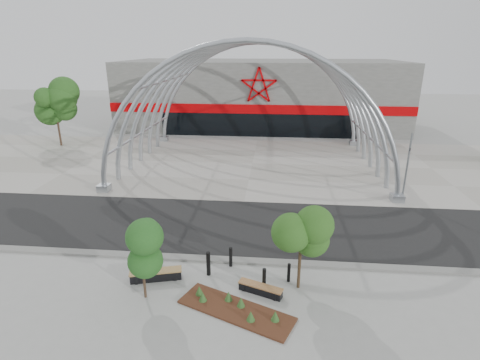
% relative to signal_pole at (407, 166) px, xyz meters
% --- Properties ---
extents(ground, '(140.00, 140.00, 0.00)m').
position_rel_signal_pole_xyz_m(ground, '(-10.50, -8.50, -2.35)').
color(ground, '#9B9B96').
rests_on(ground, ground).
extents(road, '(140.00, 7.00, 0.02)m').
position_rel_signal_pole_xyz_m(road, '(-10.50, -5.00, -2.34)').
color(road, black).
rests_on(road, ground).
extents(forecourt, '(60.00, 17.00, 0.04)m').
position_rel_signal_pole_xyz_m(forecourt, '(-10.50, 7.00, -2.33)').
color(forecourt, '#A39D92').
rests_on(forecourt, ground).
extents(kerb, '(60.00, 0.50, 0.12)m').
position_rel_signal_pole_xyz_m(kerb, '(-10.50, -8.75, -2.29)').
color(kerb, slate).
rests_on(kerb, ground).
extents(arena_building, '(34.00, 15.24, 8.00)m').
position_rel_signal_pole_xyz_m(arena_building, '(-10.50, 24.95, 1.64)').
color(arena_building, '#63635E').
rests_on(arena_building, ground).
extents(vault_canopy, '(20.80, 15.80, 20.36)m').
position_rel_signal_pole_xyz_m(vault_canopy, '(-10.50, 7.00, -2.33)').
color(vault_canopy, '#A3A8AE').
rests_on(vault_canopy, ground).
extents(planting_bed, '(4.74, 3.11, 0.48)m').
position_rel_signal_pole_xyz_m(planting_bed, '(-9.99, -12.23, -2.23)').
color(planting_bed, '#3E1A13').
rests_on(planting_bed, ground).
extents(signal_pole, '(0.13, 0.63, 4.49)m').
position_rel_signal_pole_xyz_m(signal_pole, '(0.00, 0.00, 0.00)').
color(signal_pole, slate).
rests_on(signal_pole, ground).
extents(street_tree_0, '(1.44, 1.44, 3.29)m').
position_rel_signal_pole_xyz_m(street_tree_0, '(-13.69, -11.75, 0.02)').
color(street_tree_0, '#33261A').
rests_on(street_tree_0, ground).
extents(street_tree_1, '(1.63, 1.63, 3.86)m').
position_rel_signal_pole_xyz_m(street_tree_1, '(-7.46, -10.51, 0.42)').
color(street_tree_1, '#302412').
rests_on(street_tree_1, ground).
extents(bench_0, '(2.29, 1.05, 0.47)m').
position_rel_signal_pole_xyz_m(bench_0, '(-13.63, -10.54, -2.12)').
color(bench_0, black).
rests_on(bench_0, ground).
extents(bench_1, '(1.91, 1.06, 0.40)m').
position_rel_signal_pole_xyz_m(bench_1, '(-9.04, -11.08, -2.16)').
color(bench_1, black).
rests_on(bench_1, ground).
extents(bollard_0, '(0.18, 0.18, 1.13)m').
position_rel_signal_pole_xyz_m(bollard_0, '(-14.48, -9.28, -1.78)').
color(bollard_0, black).
rests_on(bollard_0, ground).
extents(bollard_1, '(0.18, 0.18, 1.13)m').
position_rel_signal_pole_xyz_m(bollard_1, '(-11.40, -9.94, -1.78)').
color(bollard_1, black).
rests_on(bollard_1, ground).
extents(bollard_2, '(0.15, 0.15, 0.97)m').
position_rel_signal_pole_xyz_m(bollard_2, '(-10.50, -9.16, -1.87)').
color(bollard_2, black).
rests_on(bollard_2, ground).
extents(bollard_3, '(0.16, 0.16, 1.00)m').
position_rel_signal_pole_xyz_m(bollard_3, '(-8.90, -10.80, -1.85)').
color(bollard_3, black).
rests_on(bollard_3, ground).
extents(bollard_4, '(0.14, 0.14, 0.86)m').
position_rel_signal_pole_xyz_m(bollard_4, '(-7.86, -10.11, -1.92)').
color(bollard_4, black).
rests_on(bollard_4, ground).
extents(bg_tree_0, '(3.00, 3.00, 6.45)m').
position_rel_signal_pole_xyz_m(bg_tree_0, '(-30.50, 11.50, 2.29)').
color(bg_tree_0, '#302017').
rests_on(bg_tree_0, ground).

